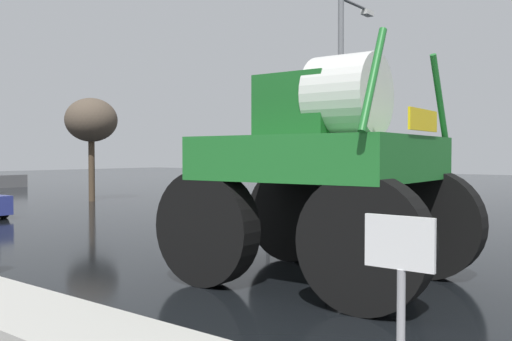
{
  "coord_description": "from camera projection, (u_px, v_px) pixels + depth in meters",
  "views": [
    {
      "loc": [
        -7.8,
        1.14,
        2.39
      ],
      "look_at": [
        1.3,
        8.32,
        2.05
      ],
      "focal_mm": 38.65,
      "sensor_mm": 36.0,
      "label": 1
    }
  ],
  "objects": [
    {
      "name": "bare_tree_right",
      "position": [
        91.0,
        121.0,
        27.96
      ],
      "size": [
        2.62,
        2.62,
        5.25
      ],
      "color": "#473828",
      "rests_on": "ground"
    },
    {
      "name": "oversize_sprayer",
      "position": [
        322.0,
        171.0,
        10.29
      ],
      "size": [
        4.0,
        5.36,
        4.3
      ],
      "rotation": [
        0.0,
        0.0,
        1.62
      ],
      "color": "black",
      "rests_on": "ground"
    },
    {
      "name": "median_island",
      "position": [
        107.0,
        339.0,
        6.89
      ],
      "size": [
        1.54,
        8.63,
        0.15
      ],
      "primitive_type": "cube",
      "color": "#B2AFA8",
      "rests_on": "ground"
    },
    {
      "name": "lane_arrow_sign",
      "position": [
        400.0,
        282.0,
        4.5
      ],
      "size": [
        0.07,
        0.6,
        1.74
      ],
      "color": "#99999E",
      "rests_on": "median_island"
    },
    {
      "name": "traffic_signal_near_right",
      "position": [
        263.0,
        145.0,
        16.0
      ],
      "size": [
        0.24,
        0.54,
        3.63
      ],
      "color": "slate",
      "rests_on": "ground"
    },
    {
      "name": "streetlight_near_right",
      "position": [
        343.0,
        98.0,
        17.16
      ],
      "size": [
        2.1,
        0.24,
        7.35
      ],
      "color": "slate",
      "rests_on": "ground"
    }
  ]
}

